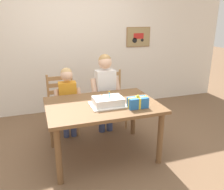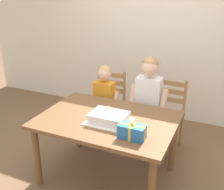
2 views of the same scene
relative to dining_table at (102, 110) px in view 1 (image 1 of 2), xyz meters
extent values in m
plane|color=brown|center=(0.00, 0.00, -0.64)|extent=(20.00, 20.00, 0.00)
cube|color=silver|center=(0.00, 1.82, 0.66)|extent=(6.40, 0.08, 2.60)
cube|color=olive|center=(1.28, 1.77, 0.74)|extent=(0.51, 0.02, 0.39)
cube|color=#9E8456|center=(1.28, 1.76, 0.74)|extent=(0.48, 0.01, 0.36)
cube|color=red|center=(1.28, 1.75, 0.76)|extent=(0.22, 0.01, 0.11)
cylinder|color=black|center=(1.20, 1.75, 0.68)|extent=(0.10, 0.01, 0.10)
cylinder|color=black|center=(1.37, 1.75, 0.68)|extent=(0.06, 0.01, 0.06)
cube|color=brown|center=(0.00, 0.00, 0.07)|extent=(1.40, 0.99, 0.04)
cylinder|color=brown|center=(-0.62, -0.41, -0.29)|extent=(0.07, 0.07, 0.69)
cylinder|color=brown|center=(0.62, -0.41, -0.29)|extent=(0.07, 0.07, 0.69)
cylinder|color=brown|center=(-0.62, 0.41, -0.29)|extent=(0.07, 0.07, 0.69)
cylinder|color=brown|center=(0.62, 0.41, -0.29)|extent=(0.07, 0.07, 0.69)
cube|color=white|center=(0.05, -0.08, 0.10)|extent=(0.44, 0.34, 0.01)
cube|color=white|center=(0.05, -0.08, 0.15)|extent=(0.36, 0.26, 0.09)
cylinder|color=#33ADE5|center=(0.06, -0.09, 0.23)|extent=(0.01, 0.01, 0.07)
sphere|color=yellow|center=(0.06, -0.09, 0.27)|extent=(0.02, 0.02, 0.02)
sphere|color=yellow|center=(0.17, -0.01, 0.20)|extent=(0.01, 0.01, 0.01)
sphere|color=orange|center=(0.09, -0.04, 0.20)|extent=(0.02, 0.02, 0.02)
sphere|color=green|center=(0.12, -0.10, 0.20)|extent=(0.01, 0.01, 0.01)
sphere|color=purple|center=(-0.06, -0.08, 0.20)|extent=(0.01, 0.01, 0.01)
sphere|color=orange|center=(0.00, 0.01, 0.20)|extent=(0.02, 0.02, 0.02)
sphere|color=blue|center=(-0.07, -0.16, 0.20)|extent=(0.01, 0.01, 0.01)
sphere|color=yellow|center=(-0.07, -0.03, 0.20)|extent=(0.02, 0.02, 0.02)
cube|color=#286BB7|center=(0.37, -0.26, 0.16)|extent=(0.24, 0.12, 0.13)
cube|color=yellow|center=(0.37, -0.26, 0.16)|extent=(0.25, 0.02, 0.13)
cube|color=yellow|center=(0.37, -0.26, 0.16)|extent=(0.02, 0.13, 0.13)
sphere|color=yellow|center=(0.37, -0.26, 0.24)|extent=(0.04, 0.04, 0.04)
cube|color=#A87A4C|center=(-0.41, 0.82, -0.19)|extent=(0.43, 0.43, 0.04)
cylinder|color=#A87A4C|center=(-0.21, 0.63, -0.43)|extent=(0.04, 0.04, 0.43)
cylinder|color=#A87A4C|center=(-0.59, 0.62, -0.43)|extent=(0.04, 0.04, 0.43)
cylinder|color=#A87A4C|center=(-0.22, 1.01, -0.43)|extent=(0.04, 0.04, 0.43)
cylinder|color=#A87A4C|center=(-0.60, 1.00, -0.43)|extent=(0.04, 0.04, 0.43)
cylinder|color=#A87A4C|center=(-0.22, 1.01, 0.05)|extent=(0.04, 0.04, 0.45)
cylinder|color=#A87A4C|center=(-0.60, 1.00, 0.05)|extent=(0.04, 0.04, 0.45)
cube|color=#A87A4C|center=(-0.41, 1.01, -0.01)|extent=(0.36, 0.03, 0.06)
cube|color=#A87A4C|center=(-0.41, 1.01, 0.10)|extent=(0.36, 0.03, 0.06)
cube|color=#A87A4C|center=(-0.41, 1.01, 0.21)|extent=(0.36, 0.03, 0.06)
cube|color=#A87A4C|center=(0.41, 0.82, -0.19)|extent=(0.44, 0.44, 0.04)
cylinder|color=#A87A4C|center=(0.59, 0.62, -0.43)|extent=(0.04, 0.04, 0.43)
cylinder|color=#A87A4C|center=(0.21, 0.64, -0.43)|extent=(0.04, 0.04, 0.43)
cylinder|color=#A87A4C|center=(0.61, 1.00, -0.43)|extent=(0.04, 0.04, 0.43)
cylinder|color=#A87A4C|center=(0.23, 1.02, -0.43)|extent=(0.04, 0.04, 0.43)
cylinder|color=#A87A4C|center=(0.61, 1.00, 0.05)|extent=(0.04, 0.04, 0.45)
cylinder|color=#A87A4C|center=(0.23, 1.02, 0.05)|extent=(0.04, 0.04, 0.45)
cube|color=#A87A4C|center=(0.42, 1.01, -0.01)|extent=(0.36, 0.04, 0.06)
cube|color=#A87A4C|center=(0.42, 1.01, 0.10)|extent=(0.36, 0.04, 0.06)
cube|color=#A87A4C|center=(0.42, 1.01, 0.21)|extent=(0.36, 0.04, 0.06)
cylinder|color=#38426B|center=(0.30, 0.64, -0.40)|extent=(0.10, 0.10, 0.47)
cylinder|color=#38426B|center=(0.17, 0.64, -0.40)|extent=(0.10, 0.10, 0.47)
cube|color=white|center=(0.24, 0.64, 0.10)|extent=(0.30, 0.19, 0.54)
cylinder|color=#E0B293|center=(0.42, 0.61, 0.08)|extent=(0.08, 0.23, 0.36)
cylinder|color=#E0B293|center=(0.05, 0.60, 0.08)|extent=(0.08, 0.23, 0.36)
sphere|color=#E0B293|center=(0.24, 0.64, 0.49)|extent=(0.20, 0.20, 0.20)
sphere|color=#A87F4C|center=(0.24, 0.65, 0.52)|extent=(0.19, 0.19, 0.19)
cylinder|color=#38426B|center=(-0.29, 0.64, -0.44)|extent=(0.09, 0.09, 0.41)
cylinder|color=#38426B|center=(-0.40, 0.65, -0.44)|extent=(0.09, 0.09, 0.41)
cube|color=orange|center=(-0.34, 0.64, 0.00)|extent=(0.26, 0.17, 0.47)
cylinder|color=#E0B293|center=(-0.18, 0.60, -0.01)|extent=(0.08, 0.20, 0.31)
cylinder|color=#E0B293|center=(-0.50, 0.62, -0.01)|extent=(0.08, 0.20, 0.31)
sphere|color=#E0B293|center=(-0.34, 0.64, 0.34)|extent=(0.17, 0.17, 0.17)
sphere|color=tan|center=(-0.34, 0.65, 0.36)|extent=(0.17, 0.17, 0.17)
camera|label=1|loc=(-0.77, -2.66, 1.14)|focal=37.61mm
camera|label=2|loc=(1.10, -2.31, 1.39)|focal=44.58mm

